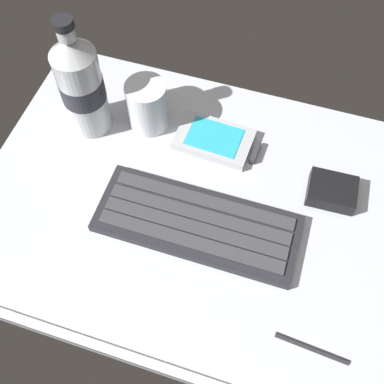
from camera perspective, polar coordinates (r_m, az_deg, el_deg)
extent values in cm
cube|color=silver|center=(69.64, 0.00, -1.64)|extent=(64.00, 48.00, 2.00)
cube|color=silver|center=(61.32, -7.05, -19.67)|extent=(64.00, 1.20, 0.80)
cube|color=#232328|center=(66.36, 0.63, -3.91)|extent=(29.01, 11.03, 1.40)
cube|color=#3D3D42|center=(67.06, 1.48, -1.17)|extent=(26.68, 2.03, 0.30)
cube|color=#3D3D42|center=(66.07, 0.93, -2.77)|extent=(26.68, 2.03, 0.30)
cube|color=#3D3D42|center=(65.13, 0.35, -4.41)|extent=(26.68, 2.03, 0.30)
cube|color=#3D3D42|center=(64.26, -0.24, -6.10)|extent=(26.68, 2.03, 0.30)
cube|color=#B7BABF|center=(74.08, 3.08, 6.38)|extent=(12.41, 8.26, 1.40)
cube|color=#2DB7D1|center=(73.47, 3.11, 6.73)|extent=(8.72, 6.39, 0.10)
cube|color=#333338|center=(73.32, 7.82, 4.89)|extent=(1.01, 3.84, 1.12)
cylinder|color=silver|center=(74.11, -5.54, 10.58)|extent=(6.40, 6.40, 8.50)
cylinder|color=red|center=(74.86, -5.48, 10.09)|extent=(5.50, 5.50, 6.12)
cylinder|color=silver|center=(73.11, -13.26, 11.93)|extent=(6.60, 6.60, 15.00)
cone|color=silver|center=(66.96, -14.85, 16.97)|extent=(6.60, 6.60, 2.80)
cylinder|color=silver|center=(65.47, -15.32, 18.42)|extent=(2.51, 2.51, 1.80)
cylinder|color=black|center=(64.52, -15.64, 19.40)|extent=(2.77, 2.77, 1.20)
cylinder|color=#2D2D38|center=(72.57, -13.38, 12.33)|extent=(6.73, 6.73, 3.80)
cube|color=black|center=(71.37, 16.86, 0.12)|extent=(7.21, 5.86, 2.40)
cylinder|color=#26262B|center=(63.01, 14.59, -18.12)|extent=(9.53, 1.36, 0.70)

